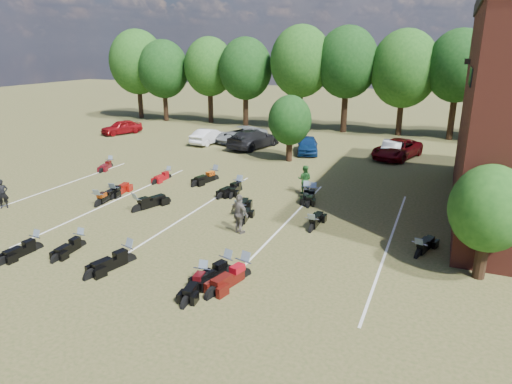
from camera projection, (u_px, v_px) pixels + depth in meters
The scene contains 36 objects.
ground at pixel (218, 243), 20.18m from camera, with size 160.00×160.00×0.00m, color brown.
car_0 at pixel (122, 127), 44.95m from camera, with size 1.61×4.01×1.37m, color maroon.
car_1 at pixel (209, 136), 40.45m from camera, with size 1.42×4.08×1.34m, color silver.
car_2 at pixel (241, 135), 41.00m from camera, with size 2.33×5.06×1.41m, color gray.
car_3 at pixel (253, 139), 38.73m from camera, with size 2.21×5.45×1.58m, color black.
car_4 at pixel (308, 145), 36.83m from camera, with size 1.61×3.99×1.36m, color navy.
car_5 at pixel (393, 147), 35.93m from camera, with size 1.44×4.13×1.36m, color #A7A8A3.
car_6 at pixel (397, 149), 35.19m from camera, with size 2.41×5.22×1.45m, color #52040A.
car_7 at pixel (486, 158), 32.20m from camera, with size 2.16×5.31×1.54m, color #323337.
person_black at pixel (2, 194), 24.29m from camera, with size 0.58×0.38×1.58m, color black.
person_green at pixel (305, 179), 26.72m from camera, with size 0.82×0.64×1.70m, color #225B25.
person_grey at pixel (240, 214), 20.96m from camera, with size 1.10×0.46×1.88m, color #625B54.
motorcycle_1 at pixel (37, 249), 19.53m from camera, with size 0.68×2.15×1.20m, color black, non-canonical shape.
motorcycle_2 at pixel (81, 246), 19.81m from camera, with size 0.66×2.07×1.15m, color black, non-canonical shape.
motorcycle_3 at pixel (129, 262), 18.42m from camera, with size 0.76×2.39×1.33m, color black, non-canonical shape.
motorcycle_4 at pixel (227, 273), 17.49m from camera, with size 0.74×2.33×1.30m, color black, non-canonical shape.
motorcycle_5 at pixel (203, 283), 16.75m from camera, with size 0.69×2.17×1.21m, color black, non-canonical shape.
motorcycle_6 at pixel (244, 277), 17.19m from camera, with size 0.79×2.47×1.38m, color #470E0A, non-canonical shape.
motorcycle_7 at pixel (114, 198), 26.08m from camera, with size 0.74×2.33×1.30m, color maroon, non-canonical shape.
motorcycle_8 at pixel (99, 206), 24.89m from camera, with size 0.75×2.37×1.32m, color black, non-canonical shape.
motorcycle_9 at pixel (138, 211), 24.04m from camera, with size 0.81×2.53×1.41m, color black, non-canonical shape.
motorcycle_10 at pixel (242, 226), 22.09m from camera, with size 0.66×2.07×1.15m, color black, non-canonical shape.
motorcycle_11 at pixel (239, 217), 23.17m from camera, with size 0.78×2.44×1.36m, color black, non-canonical shape.
motorcycle_12 at pixel (311, 231), 21.50m from camera, with size 0.70×2.20×1.23m, color black, non-canonical shape.
motorcycle_13 at pixel (418, 256), 18.87m from camera, with size 0.68×2.13×1.19m, color black, non-canonical shape.
motorcycle_14 at pixel (111, 167), 32.81m from camera, with size 0.65×2.03×1.13m, color #500B12, non-canonical shape.
motorcycle_15 at pixel (168, 178), 30.04m from camera, with size 0.63×1.99×1.11m, color maroon, non-canonical shape.
motorcycle_16 at pixel (238, 191), 27.38m from camera, with size 0.74×2.33×1.30m, color black, non-canonical shape.
motorcycle_17 at pixel (215, 180), 29.66m from camera, with size 0.78×2.45×1.37m, color black, non-canonical shape.
motorcycle_18 at pixel (240, 190), 27.62m from camera, with size 0.71×2.21×1.23m, color black, non-canonical shape.
motorcycle_19 at pixel (306, 196), 26.45m from camera, with size 0.69×2.18×1.21m, color black, non-canonical shape.
motorcycle_20 at pixel (313, 198), 26.19m from camera, with size 0.70×2.21×1.23m, color black, non-canonical shape.
tree_line at pixel (346, 68), 44.05m from camera, with size 56.00×6.00×9.79m.
young_tree_near_building at pixel (489, 209), 16.32m from camera, with size 2.80×2.80×4.16m.
young_tree_midfield at pixel (290, 120), 33.57m from camera, with size 3.20×3.20×4.70m.
parking_lines at pixel (193, 212), 23.92m from camera, with size 20.10×14.00×0.01m.
Camera 1 is at (8.78, -16.40, 8.31)m, focal length 32.00 mm.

